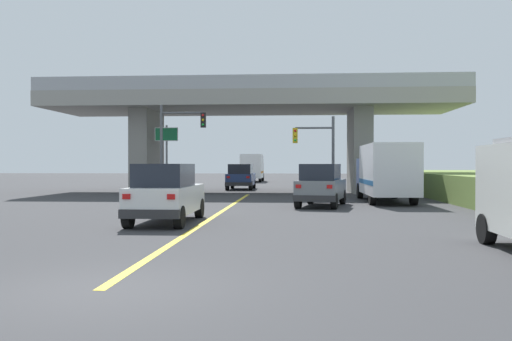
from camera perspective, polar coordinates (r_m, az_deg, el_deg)
name	(u,v)px	position (r m, az deg, el deg)	size (l,w,h in m)	color
ground	(252,192)	(39.25, -0.44, -2.28)	(160.00, 160.00, 0.00)	#353538
overpass_bridge	(252,114)	(39.36, -0.44, 5.92)	(28.71, 8.27, 7.79)	gray
lane_divider_stripe	(219,213)	(22.52, -3.84, -4.44)	(0.20, 27.60, 0.01)	yellow
suv_lead	(166,193)	(18.89, -9.36, -2.36)	(1.88, 4.70, 2.02)	silver
suv_crossing	(321,185)	(26.11, 6.82, -1.53)	(2.69, 4.69, 2.02)	slate
box_truck	(386,172)	(29.67, 13.40, -0.13)	(2.33, 7.56, 3.03)	navy
sedan_oncoming	(241,177)	(43.58, -1.58, -0.65)	(2.05, 4.67, 2.02)	navy
traffic_signal_nearside	(319,146)	(34.83, 6.57, 2.53)	(2.65, 0.36, 5.04)	#56595E
traffic_signal_farside	(176,137)	(35.52, -8.36, 3.48)	(2.98, 0.36, 5.82)	#56595E
highway_sign	(166,143)	(38.14, -9.33, 2.82)	(1.61, 0.17, 4.70)	slate
semi_truck_distant	(252,167)	(62.68, -0.37, 0.32)	(2.33, 6.98, 3.13)	silver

